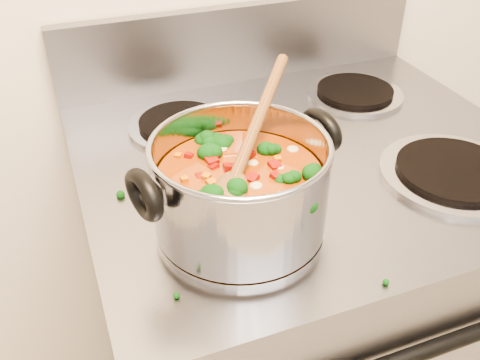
# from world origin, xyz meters

# --- Properties ---
(electric_range) EXTENTS (0.78, 0.71, 1.08)m
(electric_range) POSITION_xyz_m (-0.03, 1.16, 0.47)
(electric_range) COLOR gray
(electric_range) RESTS_ON ground
(stockpot) EXTENTS (0.30, 0.24, 0.14)m
(stockpot) POSITION_xyz_m (-0.22, 1.00, 1.00)
(stockpot) COLOR #9E9EA5
(stockpot) RESTS_ON electric_range
(wooden_spoon) EXTENTS (0.21, 0.24, 0.11)m
(wooden_spoon) POSITION_xyz_m (-0.21, 1.01, 1.04)
(wooden_spoon) COLOR brown
(wooden_spoon) RESTS_ON stockpot
(cooktop_crumbs) EXTENTS (0.33, 0.31, 0.01)m
(cooktop_crumbs) POSITION_xyz_m (-0.17, 1.02, 0.92)
(cooktop_crumbs) COLOR black
(cooktop_crumbs) RESTS_ON electric_range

